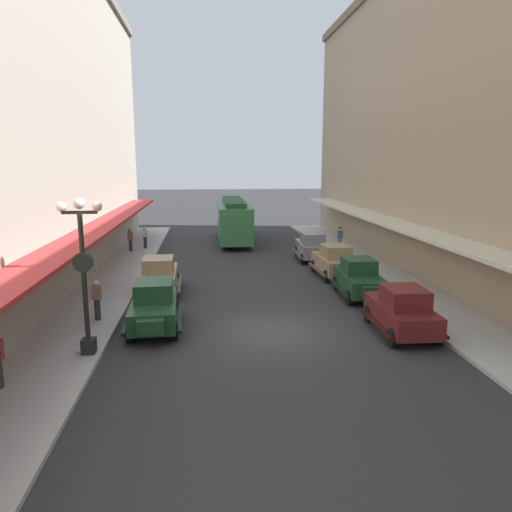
% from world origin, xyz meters
% --- Properties ---
extents(ground_plane, '(200.00, 200.00, 0.00)m').
position_xyz_m(ground_plane, '(0.00, 0.00, 0.00)').
color(ground_plane, '#2D2D30').
extents(sidewalk_left, '(3.00, 60.00, 0.15)m').
position_xyz_m(sidewalk_left, '(-7.50, 0.00, 0.07)').
color(sidewalk_left, '#B7B5AD').
rests_on(sidewalk_left, ground).
extents(sidewalk_right, '(3.00, 60.00, 0.15)m').
position_xyz_m(sidewalk_right, '(7.50, 0.00, 0.07)').
color(sidewalk_right, '#B7B5AD').
rests_on(sidewalk_right, ground).
extents(parked_car_0, '(2.30, 4.32, 1.84)m').
position_xyz_m(parked_car_0, '(4.86, 4.47, 0.94)').
color(parked_car_0, '#193D23').
rests_on(parked_car_0, ground).
extents(parked_car_1, '(2.22, 4.29, 1.84)m').
position_xyz_m(parked_car_1, '(4.84, -0.69, 0.94)').
color(parked_car_1, '#591919').
rests_on(parked_car_1, ground).
extents(parked_car_2, '(2.26, 4.30, 1.84)m').
position_xyz_m(parked_car_2, '(4.74, 8.68, 0.94)').
color(parked_car_2, '#997F5B').
rests_on(parked_car_2, ground).
extents(parked_car_3, '(2.21, 4.29, 1.84)m').
position_xyz_m(parked_car_3, '(-4.82, 6.08, 0.94)').
color(parked_car_3, '#997F5B').
rests_on(parked_car_3, ground).
extents(parked_car_4, '(2.29, 4.31, 1.84)m').
position_xyz_m(parked_car_4, '(-4.52, 0.86, 0.94)').
color(parked_car_4, '#193D23').
rests_on(parked_car_4, ground).
extents(parked_car_5, '(2.29, 4.31, 1.84)m').
position_xyz_m(parked_car_5, '(4.52, 13.47, 0.94)').
color(parked_car_5, slate).
rests_on(parked_car_5, ground).
extents(streetcar, '(2.58, 9.62, 3.46)m').
position_xyz_m(streetcar, '(-0.25, 21.41, 1.90)').
color(streetcar, '#33723F').
rests_on(streetcar, ground).
extents(lamp_post_with_clock, '(1.42, 0.44, 5.16)m').
position_xyz_m(lamp_post_with_clock, '(-6.40, -1.85, 2.99)').
color(lamp_post_with_clock, black).
rests_on(lamp_post_with_clock, sidewalk_left).
extents(fire_hydrant, '(0.24, 0.24, 0.82)m').
position_xyz_m(fire_hydrant, '(6.35, 2.64, 0.56)').
color(fire_hydrant, '#B21E19').
rests_on(fire_hydrant, sidewalk_right).
extents(pedestrian_0, '(0.36, 0.24, 1.64)m').
position_xyz_m(pedestrian_0, '(-7.86, 17.16, 0.99)').
color(pedestrian_0, '#2D2D33').
rests_on(pedestrian_0, sidewalk_left).
extents(pedestrian_3, '(0.36, 0.24, 1.64)m').
position_xyz_m(pedestrian_3, '(-6.98, 18.31, 0.99)').
color(pedestrian_3, '#2D2D33').
rests_on(pedestrian_3, sidewalk_left).
extents(pedestrian_4, '(0.36, 0.24, 1.64)m').
position_xyz_m(pedestrian_4, '(-6.87, 1.70, 0.99)').
color(pedestrian_4, '#2D2D33').
rests_on(pedestrian_4, sidewalk_left).
extents(pedestrian_5, '(0.36, 0.28, 1.67)m').
position_xyz_m(pedestrian_5, '(7.09, 15.94, 1.01)').
color(pedestrian_5, slate).
rests_on(pedestrian_5, sidewalk_right).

